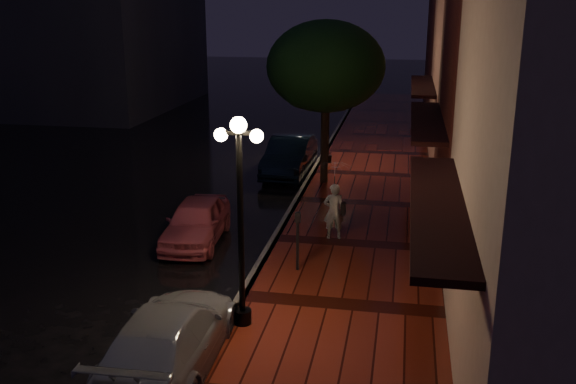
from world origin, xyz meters
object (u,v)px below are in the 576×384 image
Objects in this scene: streetlamp_near at (240,211)px; pink_car at (196,221)px; woman_with_umbrella at (334,188)px; navy_car at (290,156)px; streetlamp_far at (328,103)px; street_tree at (326,69)px; parking_meter at (298,235)px; silver_car at (169,338)px.

streetlamp_near reaches higher than pink_car.
woman_with_umbrella is (3.80, 0.63, 1.00)m from pink_car.
navy_car is (-1.29, 12.44, -1.87)m from streetlamp_near.
street_tree is at bearing -85.09° from streetlamp_far.
streetlamp_near is 2.88× the size of parking_meter.
street_tree is at bearing -42.34° from navy_car.
woman_with_umbrella is at bearing 5.29° from pink_car.
parking_meter is at bearing -87.23° from street_tree.
silver_car is (1.58, -6.32, 0.02)m from pink_car.
pink_car is 0.82× the size of navy_car.
streetlamp_near is 0.74× the size of street_tree.
silver_car is (-1.21, -12.66, -3.61)m from street_tree.
pink_car is (-2.53, -9.35, -1.98)m from streetlamp_far.
parking_meter is at bearing 77.41° from streetlamp_near.
streetlamp_near is at bearing -104.88° from parking_meter.
streetlamp_near is 14.00m from streetlamp_far.
woman_with_umbrella is 1.48× the size of parking_meter.
woman_with_umbrella is (2.56, -7.15, 0.89)m from navy_car.
parking_meter is at bearing -77.86° from navy_car.
woman_with_umbrella reaches higher than pink_car.
woman_with_umbrella reaches higher than navy_car.
street_tree reaches higher than streetlamp_near.
streetlamp_near and streetlamp_far have the same top height.
streetlamp_far is 3.44m from street_tree.
streetlamp_near is 0.98× the size of silver_car.
woman_with_umbrella reaches higher than silver_car.
silver_car is at bearing -95.45° from street_tree.
street_tree reaches higher than streetlamp_far.
navy_car is (1.24, 7.78, 0.11)m from pink_car.
pink_car is 3.65m from parking_meter.
streetlamp_far is 1.18× the size of pink_car.
street_tree reaches higher than navy_car.
woman_with_umbrella is (1.01, -5.71, -2.63)m from street_tree.
parking_meter is (0.65, -11.09, -1.54)m from streetlamp_far.
street_tree reaches higher than woman_with_umbrella.
pink_car is 3.98m from woman_with_umbrella.
parking_meter reaches higher than navy_car.
silver_car is 4.87m from parking_meter.
streetlamp_near reaches higher than silver_car.
streetlamp_near is at bearing 64.07° from woman_with_umbrella.
streetlamp_far is at bearing 91.06° from parking_meter.
streetlamp_near is 1.00× the size of streetlamp_far.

